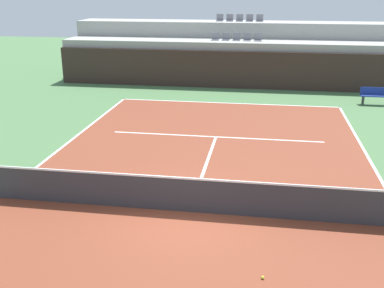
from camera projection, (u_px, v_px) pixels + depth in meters
The scene contains 13 objects.
ground_plane at pixel (189, 212), 12.14m from camera, with size 80.00×80.00×0.00m, color #477042.
court_surface at pixel (189, 212), 12.14m from camera, with size 11.00×24.00×0.01m, color brown.
baseline_far at pixel (228, 103), 23.29m from camera, with size 11.00×0.10×0.00m, color white.
service_line_far at pixel (216, 137), 18.11m from camera, with size 8.26×0.10×0.00m, color white.
centre_service_line at pixel (205, 167), 15.12m from camera, with size 0.10×6.40×0.00m, color white.
back_wall at pixel (234, 70), 26.44m from camera, with size 20.71×0.30×2.12m, color #33231E.
stands_tier_lower at pixel (236, 62), 27.63m from camera, with size 20.71×2.40×2.54m, color #9E9E99.
stands_tier_upper at pixel (239, 49), 29.72m from camera, with size 20.71×2.40×3.47m, color #9E9E99.
seating_row_lower at pixel (237, 38), 27.26m from camera, with size 2.96×0.44×0.44m.
seating_row_upper at pixel (240, 19), 29.20m from camera, with size 2.96×0.44×0.44m.
tennis_net at pixel (189, 194), 11.98m from camera, with size 11.08×0.08×1.07m.
player_bench at pixel (376, 95), 22.91m from camera, with size 1.50×0.40×0.85m.
tennis_ball_1 at pixel (263, 277), 9.35m from camera, with size 0.07×0.07×0.07m, color #CCE033.
Camera 1 is at (1.79, -10.75, 5.65)m, focal length 43.25 mm.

